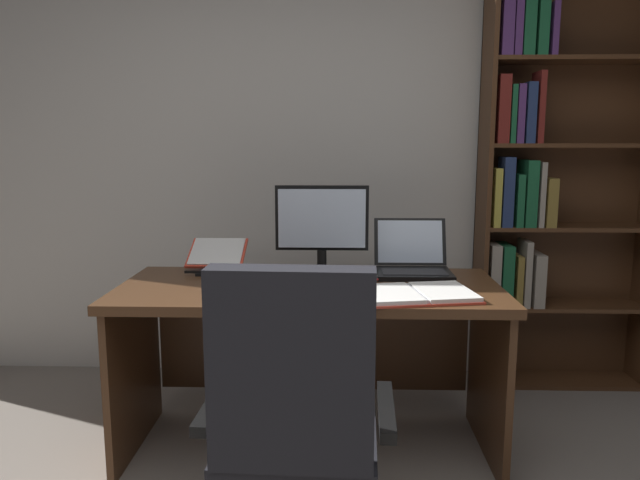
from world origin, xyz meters
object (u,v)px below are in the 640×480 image
Objects in this scene: monitor at (322,231)px; laptop at (412,262)px; office_chair at (296,444)px; desk at (310,326)px; reading_stand_with_book at (216,256)px; open_binder at (417,294)px; pen at (363,279)px; keyboard at (320,290)px; bookshelf at (544,184)px; computer_mouse at (246,287)px; notepad at (358,281)px.

laptop is at bearing 1.32° from monitor.
office_chair is 1.17m from laptop.
desk is 0.58m from reading_stand_with_book.
pen is at bearing 119.80° from open_binder.
pen is (0.69, -0.23, -0.05)m from reading_stand_with_book.
reading_stand_with_book is (-0.51, 0.42, 0.06)m from keyboard.
bookshelf reaches higher than computer_mouse.
monitor reaches higher than reading_stand_with_book.
computer_mouse is 0.50m from notepad.
keyboard is 0.39m from open_binder.
desk is 3.31× the size of open_binder.
bookshelf is 5.31× the size of keyboard.
desk is 1.61× the size of office_chair.
pen is (-0.21, 0.25, 0.00)m from open_binder.
keyboard and open_binder have the same top height.
desk is 1.55m from bookshelf.
monitor is 0.41m from keyboard.
laptop is at bearing 19.37° from desk.
keyboard is (-1.19, -0.91, -0.37)m from bookshelf.
laptop is 1.23× the size of reading_stand_with_book.
keyboard is 1.50× the size of reading_stand_with_book.
laptop reaches higher than desk.
desk is 3.80× the size of monitor.
desk is 0.44m from monitor.
keyboard is (-0.42, -0.37, -0.04)m from laptop.
pen is at bearing -144.60° from bookshelf.
desk is at bearing 102.87° from keyboard.
bookshelf is at bearing 35.19° from laptop.
open_binder is (0.69, -0.05, -0.01)m from computer_mouse.
pen is at bearing -18.21° from reading_stand_with_book.
reading_stand_with_book is at bearing -163.87° from bookshelf.
monitor is 0.50m from computer_mouse.
desk is 3.88× the size of keyboard.
bookshelf reaches higher than notepad.
pen is (-0.24, -0.17, -0.04)m from laptop.
open_binder is at bearing -50.19° from pen.
reading_stand_with_book is at bearing 142.13° from open_binder.
office_chair is 2.41× the size of keyboard.
bookshelf is 5.19× the size of monitor.
laptop is at bearing 67.31° from office_chair.
bookshelf reaches higher than office_chair.
desk is at bearing 139.68° from open_binder.
bookshelf is at bearing 40.11° from open_binder.
open_binder is at bearing -129.88° from bookshelf.
bookshelf is 6.51× the size of laptop.
open_binder reaches higher than desk.
desk is at bearing 92.08° from office_chair.
monitor is (0.05, 0.15, 0.41)m from desk.
monitor is (0.05, 1.00, 0.52)m from office_chair.
notepad is at bearing -145.13° from bookshelf.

